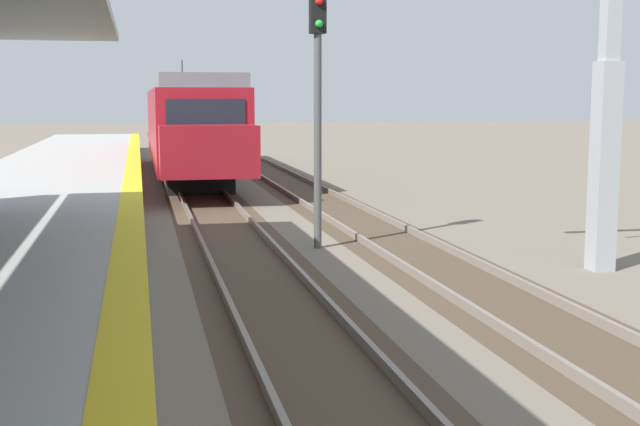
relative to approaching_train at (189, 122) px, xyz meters
name	(u,v)px	position (x,y,z in m)	size (l,w,h in m)	color
track_pair_nearest_platform	(234,240)	(0.00, -15.67, -2.13)	(2.34, 120.00, 0.16)	#4C3D2D
track_pair_middle	(384,235)	(3.40, -15.67, -2.13)	(2.34, 120.00, 0.16)	#4C3D2D
approaching_train	(189,122)	(0.00, 0.00, 0.00)	(2.93, 19.60, 4.76)	maroon
rail_signal_post	(318,94)	(1.64, -16.76, 1.02)	(0.32, 0.34, 5.20)	#4C4C4C
catenary_pylon_far_side	(593,70)	(5.88, -20.08, 1.43)	(5.00, 0.40, 7.50)	#9EA3A8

